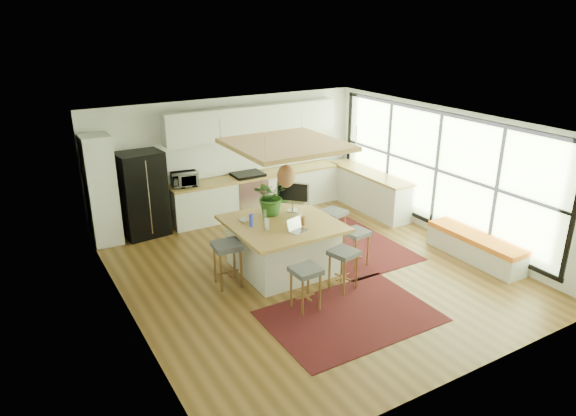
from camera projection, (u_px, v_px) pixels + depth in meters
floor at (311, 270)px, 9.53m from camera, size 7.00×7.00×0.00m
ceiling at (314, 125)px, 8.58m from camera, size 7.00×7.00×0.00m
wall_back at (229, 157)px, 11.88m from camera, size 6.50×0.00×6.50m
wall_front at (470, 287)px, 6.23m from camera, size 6.50×0.00×6.50m
wall_left at (125, 240)px, 7.52m from camera, size 0.00×7.00×7.00m
wall_right at (445, 174)px, 10.60m from camera, size 0.00×7.00×7.00m
window_wall at (444, 172)px, 10.57m from camera, size 0.10×6.20×2.60m
pantry at (101, 191)px, 10.30m from camera, size 0.55×0.60×2.25m
back_counter_base at (258, 194)px, 12.21m from camera, size 4.20×0.60×0.88m
back_counter_top at (258, 175)px, 12.04m from camera, size 4.24×0.64×0.05m
backsplash at (251, 154)px, 12.13m from camera, size 4.20×0.02×0.80m
upper_cabinets at (254, 121)px, 11.71m from camera, size 4.20×0.34×0.70m
range at (248, 193)px, 12.07m from camera, size 0.76×0.62×1.00m
right_counter_base at (369, 191)px, 12.38m from camera, size 0.60×2.50×0.88m
right_counter_top at (370, 173)px, 12.22m from camera, size 0.64×2.54×0.05m
window_bench at (475, 247)px, 9.88m from camera, size 0.52×2.00×0.50m
ceiling_panel at (286, 160)px, 8.99m from camera, size 1.86×1.86×0.80m
rug_near at (350, 316)px, 8.08m from camera, size 2.60×1.80×0.01m
rug_right at (350, 245)px, 10.55m from camera, size 1.80×2.60×0.01m
fridge at (142, 193)px, 10.76m from camera, size 0.97×0.80×1.81m
island at (283, 246)px, 9.43m from camera, size 1.85×1.85×0.93m
stool_near_left at (305, 289)px, 8.17m from camera, size 0.44×0.44×0.73m
stool_near_right at (343, 270)px, 8.77m from camera, size 0.52×0.52×0.72m
stool_right_front at (356, 248)px, 9.60m from camera, size 0.47×0.47×0.71m
stool_right_back at (333, 229)px, 10.43m from camera, size 0.56×0.56×0.76m
stool_left_side at (228, 266)px, 8.90m from camera, size 0.52×0.52×0.79m
laptop at (299, 225)px, 8.82m from camera, size 0.40×0.41×0.24m
monitor at (293, 198)px, 9.70m from camera, size 0.59×0.61×0.58m
microwave at (184, 178)px, 11.14m from camera, size 0.59×0.38×0.38m
island_plant at (271, 199)px, 9.56m from camera, size 0.92×0.95×0.57m
island_bowl at (245, 220)px, 9.28m from camera, size 0.21×0.21×0.05m
island_bottle_0 at (252, 221)px, 9.06m from camera, size 0.07×0.07×0.19m
island_bottle_1 at (267, 224)px, 8.93m from camera, size 0.07×0.07×0.19m
island_bottle_2 at (303, 220)px, 9.11m from camera, size 0.07×0.07×0.19m
island_bottle_3 at (298, 213)px, 9.44m from camera, size 0.07×0.07×0.19m
island_bottle_4 at (266, 215)px, 9.34m from camera, size 0.07×0.07×0.19m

